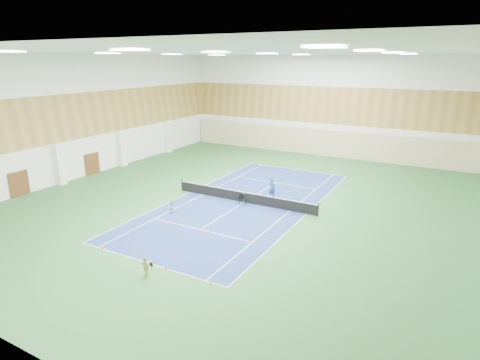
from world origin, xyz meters
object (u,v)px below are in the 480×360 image
(child_apron, at_px, (145,267))
(ball_cart, at_px, (242,200))
(coach, at_px, (272,188))
(child_court, at_px, (172,207))
(tennis_net, at_px, (244,196))

(child_apron, xyz_separation_m, ball_cart, (-0.86, 12.51, -0.17))
(coach, xyz_separation_m, child_apron, (-0.52, -15.39, -0.26))
(child_court, height_order, ball_cart, child_court)
(tennis_net, relative_size, coach, 7.45)
(coach, xyz_separation_m, ball_cart, (-1.38, -2.88, -0.43))
(child_court, bearing_deg, coach, 9.70)
(child_court, height_order, child_apron, child_apron)
(tennis_net, relative_size, child_apron, 10.73)
(coach, bearing_deg, child_court, 58.18)
(tennis_net, distance_m, child_court, 6.10)
(coach, relative_size, ball_cart, 2.00)
(tennis_net, xyz_separation_m, child_court, (-3.73, -4.83, -0.03))
(ball_cart, bearing_deg, child_apron, -109.22)
(child_court, distance_m, ball_cart, 5.72)
(tennis_net, height_order, child_apron, child_apron)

